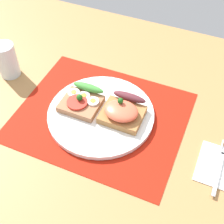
# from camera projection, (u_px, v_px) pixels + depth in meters

# --- Properties ---
(ground_plane) EXTENTS (1.20, 0.90, 0.03)m
(ground_plane) POSITION_uv_depth(u_px,v_px,m) (101.00, 120.00, 0.81)
(ground_plane) COLOR #A27342
(placemat) EXTENTS (0.41, 0.34, 0.00)m
(placemat) POSITION_uv_depth(u_px,v_px,m) (101.00, 116.00, 0.79)
(placemat) COLOR #A7180A
(placemat) RESTS_ON ground_plane
(plate) EXTENTS (0.26, 0.26, 0.01)m
(plate) POSITION_uv_depth(u_px,v_px,m) (101.00, 114.00, 0.79)
(plate) COLOR white
(plate) RESTS_ON placemat
(sandwich_egg_tomato) EXTENTS (0.10, 0.10, 0.04)m
(sandwich_egg_tomato) POSITION_uv_depth(u_px,v_px,m) (82.00, 101.00, 0.79)
(sandwich_egg_tomato) COLOR #9E6846
(sandwich_egg_tomato) RESTS_ON plate
(sandwich_salmon) EXTENTS (0.10, 0.10, 0.06)m
(sandwich_salmon) POSITION_uv_depth(u_px,v_px,m) (123.00, 111.00, 0.76)
(sandwich_salmon) COLOR #A06D3B
(sandwich_salmon) RESTS_ON plate
(napkin) EXTENTS (0.11, 0.11, 0.01)m
(napkin) POSITION_uv_depth(u_px,v_px,m) (223.00, 167.00, 0.69)
(napkin) COLOR white
(napkin) RESTS_ON ground_plane
(fork) EXTENTS (0.02, 0.15, 0.00)m
(fork) POSITION_uv_depth(u_px,v_px,m) (220.00, 165.00, 0.69)
(fork) COLOR #B7B7BC
(fork) RESTS_ON napkin
(drinking_glass) EXTENTS (0.06, 0.06, 0.10)m
(drinking_glass) POSITION_uv_depth(u_px,v_px,m) (7.00, 60.00, 0.86)
(drinking_glass) COLOR silver
(drinking_glass) RESTS_ON ground_plane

